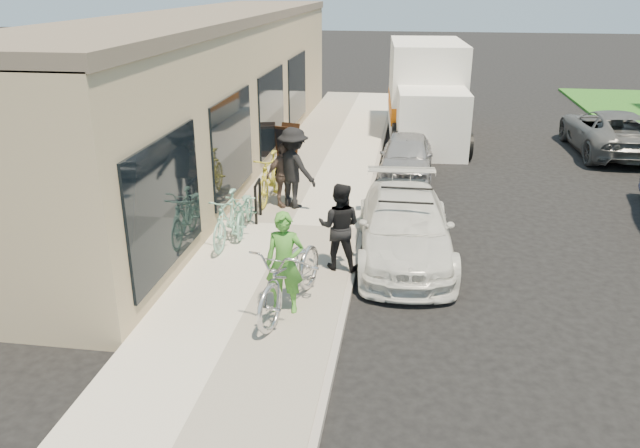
{
  "coord_description": "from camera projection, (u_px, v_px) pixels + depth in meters",
  "views": [
    {
      "loc": [
        0.47,
        -9.23,
        5.04
      ],
      "look_at": [
        -1.03,
        0.84,
        1.05
      ],
      "focal_mm": 35.0,
      "sensor_mm": 36.0,
      "label": 1
    }
  ],
  "objects": [
    {
      "name": "tandem_bike",
      "position": [
        291.0,
        275.0,
        9.75
      ],
      "size": [
        1.28,
        2.39,
        1.19
      ],
      "primitive_type": "imported",
      "rotation": [
        0.0,
        0.0,
        -0.22
      ],
      "color": "silver",
      "rests_on": "sidewalk"
    },
    {
      "name": "bystander_a",
      "position": [
        293.0,
        168.0,
        14.11
      ],
      "size": [
        1.38,
        1.21,
        1.85
      ],
      "primitive_type": "imported",
      "rotation": [
        0.0,
        0.0,
        2.6
      ],
      "color": "black",
      "rests_on": "sidewalk"
    },
    {
      "name": "moving_truck",
      "position": [
        426.0,
        96.0,
        21.15
      ],
      "size": [
        2.78,
        6.48,
        3.12
      ],
      "rotation": [
        0.0,
        0.0,
        0.07
      ],
      "color": "white",
      "rests_on": "ground"
    },
    {
      "name": "bystander_b",
      "position": [
        283.0,
        175.0,
        14.23
      ],
      "size": [
        0.88,
        0.86,
        1.48
      ],
      "primitive_type": "imported",
      "rotation": [
        0.0,
        0.0,
        0.76
      ],
      "color": "brown",
      "rests_on": "sidewalk"
    },
    {
      "name": "sedan_white",
      "position": [
        405.0,
        227.0,
        11.97
      ],
      "size": [
        2.06,
        4.44,
        1.3
      ],
      "rotation": [
        0.0,
        0.0,
        0.07
      ],
      "color": "silver",
      "rests_on": "ground"
    },
    {
      "name": "ground",
      "position": [
        373.0,
        304.0,
        10.41
      ],
      "size": [
        120.0,
        120.0,
        0.0
      ],
      "primitive_type": "plane",
      "color": "black",
      "rests_on": "ground"
    },
    {
      "name": "woman_rider",
      "position": [
        285.0,
        263.0,
        9.62
      ],
      "size": [
        0.62,
        0.43,
        1.64
      ],
      "primitive_type": "imported",
      "rotation": [
        0.0,
        0.0,
        0.06
      ],
      "color": "#459030",
      "rests_on": "sidewalk"
    },
    {
      "name": "sandwich_board",
      "position": [
        286.0,
        141.0,
        18.31
      ],
      "size": [
        0.73,
        0.73,
        0.96
      ],
      "rotation": [
        0.0,
        0.0,
        -0.29
      ],
      "color": "black",
      "rests_on": "sidewalk"
    },
    {
      "name": "man_standing",
      "position": [
        339.0,
        226.0,
        11.1
      ],
      "size": [
        0.82,
        0.66,
        1.6
      ],
      "primitive_type": "imported",
      "rotation": [
        0.0,
        0.0,
        3.07
      ],
      "color": "black",
      "rests_on": "sidewalk"
    },
    {
      "name": "cruiser_bike_b",
      "position": [
        245.0,
        210.0,
        12.93
      ],
      "size": [
        0.74,
        1.74,
        0.89
      ],
      "primitive_type": "imported",
      "rotation": [
        0.0,
        0.0,
        0.09
      ],
      "color": "#80BFA7",
      "rests_on": "sidewalk"
    },
    {
      "name": "bike_rack",
      "position": [
        258.0,
        197.0,
        13.47
      ],
      "size": [
        0.1,
        0.62,
        0.87
      ],
      "rotation": [
        0.0,
        0.0,
        0.07
      ],
      "color": "black",
      "rests_on": "sidewalk"
    },
    {
      "name": "sidewalk",
      "position": [
        290.0,
        228.0,
        13.41
      ],
      "size": [
        3.0,
        34.0,
        0.15
      ],
      "primitive_type": "cube",
      "color": "beige",
      "rests_on": "ground"
    },
    {
      "name": "far_car_gray",
      "position": [
        610.0,
        131.0,
        19.3
      ],
      "size": [
        2.34,
        4.87,
        1.34
      ],
      "primitive_type": "imported",
      "rotation": [
        0.0,
        0.0,
        3.17
      ],
      "color": "#4F5053",
      "rests_on": "ground"
    },
    {
      "name": "sedan_silver",
      "position": [
        406.0,
        156.0,
        16.89
      ],
      "size": [
        1.47,
        3.49,
        1.18
      ],
      "primitive_type": "imported",
      "rotation": [
        0.0,
        0.0,
        -0.02
      ],
      "color": "#9C9CA2",
      "rests_on": "ground"
    },
    {
      "name": "cruiser_bike_c",
      "position": [
        270.0,
        178.0,
        14.62
      ],
      "size": [
        0.66,
        1.93,
        1.14
      ],
      "primitive_type": "imported",
      "rotation": [
        0.0,
        0.0,
        -0.06
      ],
      "color": "gold",
      "rests_on": "sidewalk"
    },
    {
      "name": "cruiser_bike_a",
      "position": [
        229.0,
        219.0,
        12.25
      ],
      "size": [
        0.59,
        1.75,
        1.04
      ],
      "primitive_type": "imported",
      "rotation": [
        0.0,
        0.0,
        -0.06
      ],
      "color": "#80BFA7",
      "rests_on": "sidewalk"
    },
    {
      "name": "curb",
      "position": [
        362.0,
        232.0,
        13.21
      ],
      "size": [
        0.12,
        34.0,
        0.13
      ],
      "primitive_type": "cube",
      "color": "gray",
      "rests_on": "ground"
    },
    {
      "name": "storefront",
      "position": [
        211.0,
        90.0,
        17.7
      ],
      "size": [
        3.6,
        20.0,
        4.22
      ],
      "color": "tan",
      "rests_on": "ground"
    }
  ]
}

